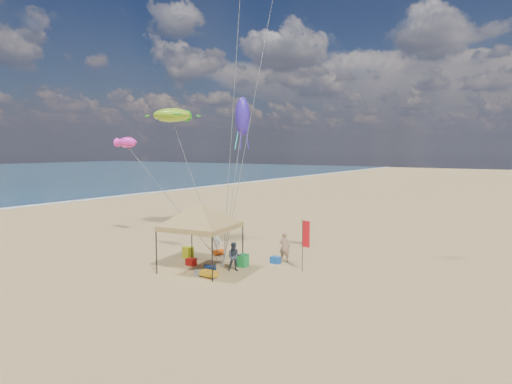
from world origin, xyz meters
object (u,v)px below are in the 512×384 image
beach_cart (209,273)px  person_near_a (285,247)px  chair_yellow (188,252)px  feather_flag (305,237)px  cooler_red (191,262)px  person_near_b (234,257)px  person_near_c (217,240)px  chair_green (243,261)px  person_far_a (197,215)px  cooler_blue (275,260)px  canopy_tent (201,206)px

beach_cart → person_near_a: size_ratio=0.52×
chair_yellow → beach_cart: (3.54, -2.27, -0.15)m
feather_flag → cooler_red: bearing=-158.1°
person_near_b → person_near_c: size_ratio=1.00×
person_near_a → person_near_c: size_ratio=1.12×
chair_green → feather_flag: bearing=16.5°
person_far_a → feather_flag: bearing=-107.5°
cooler_red → person_near_b: bearing=9.1°
feather_flag → chair_green: feather_flag is taller
person_near_b → cooler_blue: bearing=35.4°
cooler_blue → beach_cart: cooler_blue is taller
chair_green → person_near_a: size_ratio=0.40×
canopy_tent → person_near_b: 3.27m
cooler_blue → person_far_a: 14.16m
cooler_blue → person_far_a: person_far_a is taller
person_near_c → chair_yellow: bearing=86.6°
feather_flag → cooler_red: 6.60m
feather_flag → cooler_blue: (-2.23, 0.64, -1.69)m
person_near_a → feather_flag: bearing=127.9°
canopy_tent → person_near_a: canopy_tent is taller
chair_yellow → person_far_a: person_far_a is taller
canopy_tent → person_near_a: bearing=53.9°
cooler_red → cooler_blue: bearing=39.3°
cooler_blue → person_near_a: person_near_a is taller
cooler_red → chair_green: (2.58, 1.39, 0.16)m
feather_flag → person_far_a: 16.43m
cooler_red → cooler_blue: size_ratio=1.00×
person_near_c → cooler_blue: bearing=-171.6°
feather_flag → beach_cart: feather_flag is taller
chair_green → person_far_a: size_ratio=0.41×
cooler_blue → person_near_b: person_near_b is taller
person_near_b → person_near_c: (-3.41, 2.75, -0.00)m
cooler_blue → chair_green: size_ratio=0.77×
chair_green → person_near_b: (0.13, -0.95, 0.43)m
person_near_b → person_far_a: (-11.28, 9.64, 0.09)m
cooler_blue → beach_cart: 4.43m
canopy_tent → person_near_a: (2.89, 3.96, -2.61)m
feather_flag → person_near_a: feather_flag is taller
canopy_tent → cooler_red: canopy_tent is taller
beach_cart → person_near_b: person_near_b is taller
person_near_a → chair_green: bearing=39.5°
person_near_a → person_near_b: size_ratio=1.12×
person_near_a → cooler_red: bearing=23.2°
person_near_a → person_near_c: bearing=-14.0°
person_far_a → person_near_a: bearing=-106.7°
cooler_blue → person_near_c: (-4.39, 0.17, 0.59)m
cooler_blue → person_near_b: (-0.98, -2.58, 0.59)m
canopy_tent → cooler_blue: (2.65, 3.34, -3.29)m
cooler_blue → chair_green: bearing=-124.2°
person_near_b → person_far_a: size_ratio=0.90×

